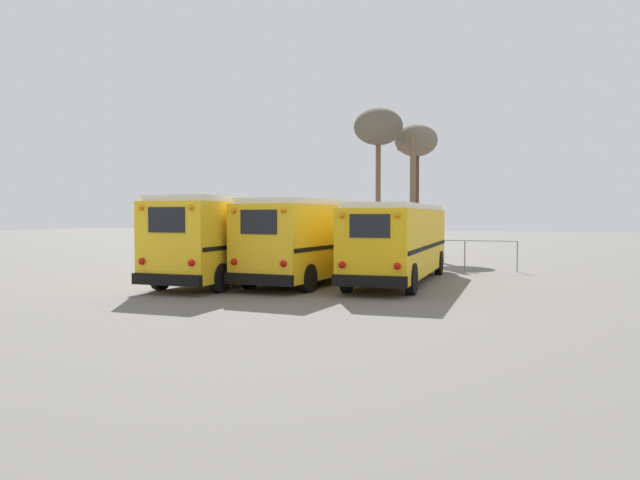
{
  "coord_description": "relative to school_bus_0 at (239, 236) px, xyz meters",
  "views": [
    {
      "loc": [
        8.62,
        -22.8,
        2.58
      ],
      "look_at": [
        0.0,
        -0.11,
        1.61
      ],
      "focal_mm": 35.0,
      "sensor_mm": 36.0,
      "label": 1
    }
  ],
  "objects": [
    {
      "name": "ground_plane",
      "position": [
        2.99,
        1.14,
        -1.76
      ],
      "size": [
        160.0,
        160.0,
        0.0
      ],
      "primitive_type": "plane",
      "color": "#66635E"
    },
    {
      "name": "school_bus_0",
      "position": [
        0.0,
        0.0,
        0.0
      ],
      "size": [
        2.64,
        10.01,
        3.24
      ],
      "color": "yellow",
      "rests_on": "ground"
    },
    {
      "name": "school_bus_1",
      "position": [
        2.99,
        1.38,
        -0.05
      ],
      "size": [
        3.05,
        10.5,
        3.15
      ],
      "color": "yellow",
      "rests_on": "ground"
    },
    {
      "name": "school_bus_2",
      "position": [
        5.98,
        1.67,
        -0.12
      ],
      "size": [
        2.88,
        10.06,
        2.99
      ],
      "color": "yellow",
      "rests_on": "ground"
    },
    {
      "name": "utility_pole",
      "position": [
        3.88,
        13.72,
        1.97
      ],
      "size": [
        1.8,
        0.34,
        7.24
      ],
      "color": "brown",
      "rests_on": "ground"
    },
    {
      "name": "bare_tree_0",
      "position": [
        1.79,
        13.83,
        5.86
      ],
      "size": [
        2.88,
        2.88,
        8.84
      ],
      "color": "brown",
      "rests_on": "ground"
    },
    {
      "name": "bare_tree_1",
      "position": [
        3.45,
        16.51,
        5.16
      ],
      "size": [
        2.63,
        2.63,
        8.18
      ],
      "color": "#473323",
      "rests_on": "ground"
    },
    {
      "name": "fence_line",
      "position": [
        2.99,
        7.71,
        -0.79
      ],
      "size": [
        14.04,
        0.06,
        1.42
      ],
      "color": "#939399",
      "rests_on": "ground"
    }
  ]
}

